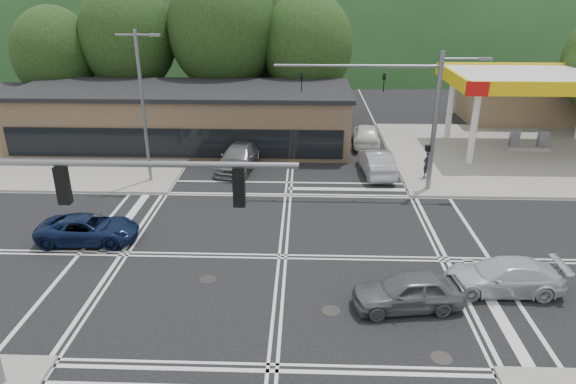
{
  "coord_description": "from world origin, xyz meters",
  "views": [
    {
      "loc": [
        0.95,
        -20.12,
        11.38
      ],
      "look_at": [
        0.1,
        4.24,
        1.4
      ],
      "focal_mm": 32.0,
      "sensor_mm": 36.0,
      "label": 1
    }
  ],
  "objects_px": {
    "car_queue_a": "(376,162)",
    "car_northbound": "(239,157)",
    "car_queue_b": "(366,135)",
    "pedestrian": "(427,164)",
    "car_grey_center": "(408,291)",
    "car_silver_east": "(503,276)",
    "car_blue_west": "(88,229)"
  },
  "relations": [
    {
      "from": "car_northbound",
      "to": "car_silver_east",
      "type": "bearing_deg",
      "value": -39.9
    },
    {
      "from": "car_queue_b",
      "to": "car_northbound",
      "type": "relative_size",
      "value": 0.92
    },
    {
      "from": "car_queue_a",
      "to": "car_grey_center",
      "type": "bearing_deg",
      "value": 83.13
    },
    {
      "from": "car_blue_west",
      "to": "pedestrian",
      "type": "bearing_deg",
      "value": -65.62
    },
    {
      "from": "car_northbound",
      "to": "car_blue_west",
      "type": "bearing_deg",
      "value": -109.9
    },
    {
      "from": "car_blue_west",
      "to": "car_grey_center",
      "type": "height_order",
      "value": "car_grey_center"
    },
    {
      "from": "car_silver_east",
      "to": "car_queue_a",
      "type": "xyz_separation_m",
      "value": [
        -3.32,
        13.33,
        0.12
      ]
    },
    {
      "from": "car_queue_a",
      "to": "car_queue_b",
      "type": "distance_m",
      "value": 6.23
    },
    {
      "from": "car_northbound",
      "to": "pedestrian",
      "type": "distance_m",
      "value": 11.95
    },
    {
      "from": "car_northbound",
      "to": "pedestrian",
      "type": "bearing_deg",
      "value": 1.42
    },
    {
      "from": "car_queue_a",
      "to": "car_queue_b",
      "type": "xyz_separation_m",
      "value": [
        0.0,
        6.23,
        0.04
      ]
    },
    {
      "from": "pedestrian",
      "to": "car_grey_center",
      "type": "bearing_deg",
      "value": 41.12
    },
    {
      "from": "car_blue_west",
      "to": "car_silver_east",
      "type": "xyz_separation_m",
      "value": [
        18.01,
        -3.6,
        0.03
      ]
    },
    {
      "from": "car_blue_west",
      "to": "pedestrian",
      "type": "distance_m",
      "value": 19.76
    },
    {
      "from": "car_northbound",
      "to": "car_queue_b",
      "type": "bearing_deg",
      "value": 40.96
    },
    {
      "from": "car_grey_center",
      "to": "car_queue_b",
      "type": "height_order",
      "value": "car_queue_b"
    },
    {
      "from": "car_queue_a",
      "to": "car_northbound",
      "type": "distance_m",
      "value": 8.9
    },
    {
      "from": "car_silver_east",
      "to": "car_blue_west",
      "type": "bearing_deg",
      "value": -101.48
    },
    {
      "from": "car_blue_west",
      "to": "car_queue_b",
      "type": "xyz_separation_m",
      "value": [
        14.69,
        15.96,
        0.19
      ]
    },
    {
      "from": "car_northbound",
      "to": "pedestrian",
      "type": "relative_size",
      "value": 3.15
    },
    {
      "from": "car_blue_west",
      "to": "car_queue_a",
      "type": "relative_size",
      "value": 0.96
    },
    {
      "from": "car_queue_b",
      "to": "pedestrian",
      "type": "xyz_separation_m",
      "value": [
        2.97,
        -7.11,
        0.16
      ]
    },
    {
      "from": "car_silver_east",
      "to": "pedestrian",
      "type": "relative_size",
      "value": 2.74
    },
    {
      "from": "car_silver_east",
      "to": "pedestrian",
      "type": "height_order",
      "value": "pedestrian"
    },
    {
      "from": "car_blue_west",
      "to": "car_queue_a",
      "type": "bearing_deg",
      "value": -58.72
    },
    {
      "from": "car_grey_center",
      "to": "car_queue_b",
      "type": "xyz_separation_m",
      "value": [
        0.65,
        20.83,
        0.12
      ]
    },
    {
      "from": "car_blue_west",
      "to": "car_queue_a",
      "type": "xyz_separation_m",
      "value": [
        14.69,
        9.73,
        0.15
      ]
    },
    {
      "from": "car_grey_center",
      "to": "car_silver_east",
      "type": "distance_m",
      "value": 4.17
    },
    {
      "from": "car_blue_west",
      "to": "car_northbound",
      "type": "relative_size",
      "value": 0.87
    },
    {
      "from": "car_silver_east",
      "to": "car_queue_b",
      "type": "relative_size",
      "value": 0.95
    },
    {
      "from": "car_queue_a",
      "to": "car_queue_b",
      "type": "relative_size",
      "value": 0.99
    },
    {
      "from": "car_grey_center",
      "to": "car_northbound",
      "type": "distance_m",
      "value": 17.4
    }
  ]
}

